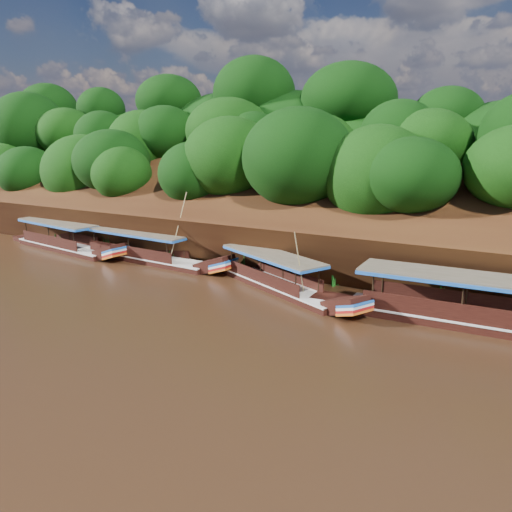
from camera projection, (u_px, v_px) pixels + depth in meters
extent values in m
plane|color=black|center=(258.00, 332.00, 25.63)|extent=(160.00, 160.00, 0.00)
cube|color=#32170B|center=(361.00, 221.00, 38.28)|extent=(120.00, 16.12, 13.64)
cube|color=#32170B|center=(393.00, 242.00, 47.51)|extent=(120.00, 24.00, 12.00)
ellipsoid|color=#113F0A|center=(35.00, 199.00, 54.22)|extent=(16.00, 8.00, 6.00)
ellipsoid|color=#113F0A|center=(126.00, 144.00, 56.68)|extent=(20.00, 10.00, 8.00)
ellipsoid|color=#113F0A|center=(286.00, 217.00, 40.37)|extent=(18.00, 8.00, 6.40)
ellipsoid|color=#113F0A|center=(391.00, 144.00, 42.85)|extent=(24.00, 11.00, 8.40)
cube|color=black|center=(480.00, 327.00, 26.29)|extent=(14.21, 2.95, 0.99)
cube|color=silver|center=(481.00, 319.00, 26.18)|extent=(14.21, 3.02, 0.11)
cube|color=brown|center=(467.00, 277.00, 26.08)|extent=(11.16, 3.20, 0.13)
cube|color=blue|center=(466.00, 279.00, 26.11)|extent=(11.16, 3.20, 0.20)
cube|color=black|center=(278.00, 289.00, 32.85)|extent=(10.84, 6.52, 0.83)
cube|color=silver|center=(278.00, 284.00, 32.76)|extent=(10.87, 6.57, 0.09)
cube|color=black|center=(346.00, 305.00, 27.74)|extent=(3.01, 2.48, 1.55)
cube|color=blue|center=(355.00, 304.00, 27.12)|extent=(1.90, 2.00, 0.57)
cube|color=#A81312|center=(355.00, 309.00, 27.20)|extent=(1.90, 2.00, 0.57)
cube|color=brown|center=(272.00, 255.00, 32.88)|extent=(8.80, 5.78, 0.11)
cube|color=blue|center=(272.00, 256.00, 32.91)|extent=(8.80, 5.78, 0.17)
cylinder|color=tan|center=(299.00, 263.00, 29.77)|extent=(0.20, 1.30, 3.94)
cube|color=black|center=(145.00, 261.00, 40.39)|extent=(12.78, 2.78, 0.87)
cube|color=silver|center=(145.00, 256.00, 40.30)|extent=(12.79, 2.85, 0.10)
cube|color=black|center=(215.00, 265.00, 36.44)|extent=(3.06, 1.74, 1.70)
cube|color=blue|center=(224.00, 262.00, 35.95)|extent=(1.64, 1.73, 0.64)
cube|color=#A81312|center=(224.00, 267.00, 36.03)|extent=(1.64, 1.73, 0.64)
cube|color=brown|center=(137.00, 232.00, 40.28)|extent=(10.05, 2.96, 0.12)
cube|color=blue|center=(137.00, 233.00, 40.30)|extent=(10.05, 2.96, 0.17)
cylinder|color=tan|center=(178.00, 227.00, 37.45)|extent=(1.42, 0.71, 5.30)
cube|color=black|center=(65.00, 250.00, 44.38)|extent=(11.85, 3.71, 0.90)
cube|color=silver|center=(65.00, 245.00, 44.28)|extent=(11.86, 3.78, 0.10)
cube|color=black|center=(110.00, 252.00, 40.33)|extent=(2.97, 2.01, 1.67)
cube|color=blue|center=(116.00, 250.00, 39.83)|extent=(1.65, 1.90, 0.60)
cube|color=#A81312|center=(116.00, 254.00, 39.91)|extent=(1.65, 1.90, 0.60)
cube|color=brown|center=(58.00, 222.00, 44.25)|extent=(9.38, 3.71, 0.12)
cube|color=blue|center=(58.00, 223.00, 44.28)|extent=(9.38, 3.71, 0.18)
cone|color=#1D6F1B|center=(63.00, 234.00, 46.81)|extent=(1.50, 1.50, 1.84)
cone|color=#1D6F1B|center=(110.00, 245.00, 43.18)|extent=(1.50, 1.50, 1.37)
cone|color=#1D6F1B|center=(180.00, 249.00, 40.05)|extent=(1.50, 1.50, 1.98)
cone|color=#1D6F1B|center=(240.00, 262.00, 36.85)|extent=(1.50, 1.50, 1.53)
cone|color=#1D6F1B|center=(337.00, 273.00, 33.49)|extent=(1.50, 1.50, 1.80)
cone|color=#1D6F1B|center=(450.00, 290.00, 29.75)|extent=(1.50, 1.50, 1.71)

